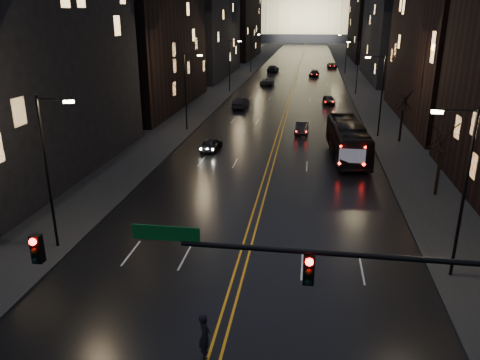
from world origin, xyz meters
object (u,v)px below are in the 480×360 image
at_px(oncoming_car_b, 241,103).
at_px(receding_car_a, 302,128).
at_px(pedestrian_a, 205,336).
at_px(traffic_signal, 388,290).
at_px(bus, 347,140).
at_px(oncoming_car_a, 211,144).

bearing_deg(oncoming_car_b, receding_car_a, 125.64).
bearing_deg(pedestrian_a, oncoming_car_b, -8.43).
distance_m(traffic_signal, oncoming_car_b, 56.28).
relative_size(bus, oncoming_car_b, 2.46).
xyz_separation_m(traffic_signal, oncoming_car_a, (-12.28, 32.00, -4.43)).
height_order(oncoming_car_a, oncoming_car_b, oncoming_car_b).
distance_m(traffic_signal, bus, 32.06).
xyz_separation_m(oncoming_car_a, pedestrian_a, (5.99, -29.78, 0.31)).
xyz_separation_m(traffic_signal, oncoming_car_b, (-12.65, 54.67, -4.29)).
relative_size(traffic_signal, pedestrian_a, 8.79).
bearing_deg(oncoming_car_a, bus, -175.09).
bearing_deg(oncoming_car_b, oncoming_car_a, 93.46).
bearing_deg(receding_car_a, pedestrian_a, -91.85).
relative_size(bus, pedestrian_a, 6.15).
xyz_separation_m(oncoming_car_a, oncoming_car_b, (-0.37, 22.67, 0.14)).
height_order(traffic_signal, bus, traffic_signal).
bearing_deg(receding_car_a, traffic_signal, -82.73).
height_order(bus, oncoming_car_b, bus).
relative_size(oncoming_car_a, receding_car_a, 0.97).
bearing_deg(bus, oncoming_car_b, 116.99).
relative_size(traffic_signal, oncoming_car_b, 3.51).
relative_size(receding_car_a, pedestrian_a, 2.06).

